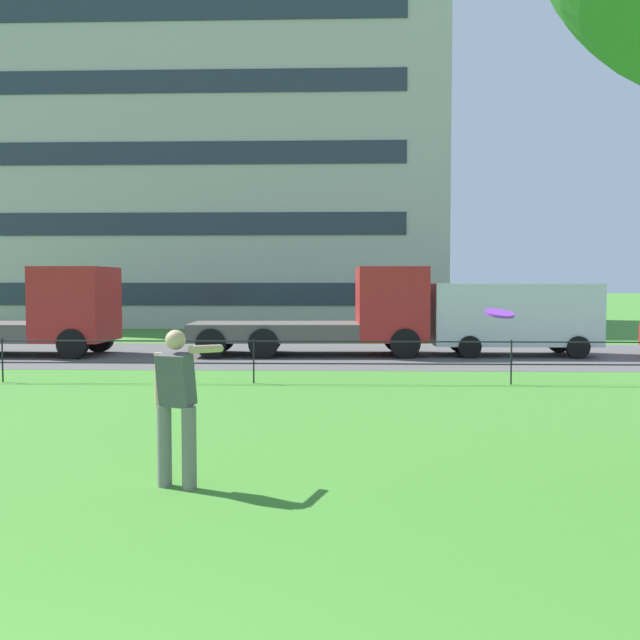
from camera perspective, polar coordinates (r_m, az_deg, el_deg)
street_strip at (r=22.05m, az=-3.33°, el=-2.83°), size 80.00×7.91×0.01m
park_fence at (r=15.83m, az=-5.41°, el=-2.71°), size 34.49×0.04×1.00m
person_thrower at (r=7.92m, az=-11.55°, el=-6.57°), size 0.70×0.73×1.75m
frisbee at (r=6.55m, az=14.37°, el=0.52°), size 0.36×0.36×0.08m
flatbed_truck_left at (r=23.67m, az=-22.48°, el=0.29°), size 7.36×2.59×2.75m
flatbed_truck_center at (r=21.95m, az=1.95°, el=0.32°), size 7.38×2.67×2.75m
panel_van_far_left at (r=22.61m, az=15.46°, el=0.42°), size 5.00×2.11×2.24m
apartment_building_background at (r=42.22m, az=-9.32°, el=11.82°), size 26.64×14.04×17.45m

